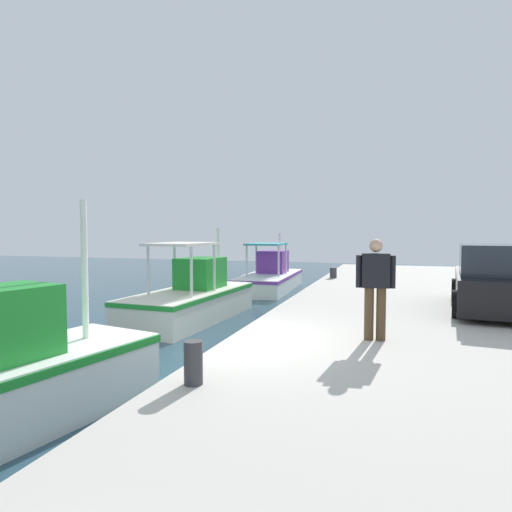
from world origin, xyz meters
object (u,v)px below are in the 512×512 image
Objects in this scene: parked_car at (496,281)px; mooring_bollard_third at (333,273)px; fisherman_standing at (375,284)px; mooring_bollard_second at (193,363)px; fishing_boat_fourth at (270,277)px; fishing_boat_third at (192,298)px.

parked_car reaches higher than mooring_bollard_third.
fisherman_standing is 3.24× the size of mooring_bollard_second.
fishing_boat_fourth is 13.84× the size of mooring_bollard_third.
fishing_boat_fourth is at bearing -3.44° from fishing_boat_third.
mooring_bollard_second is at bearing -153.65° from fishing_boat_third.
fishing_boat_third reaches higher than fisherman_standing.
fishing_boat_fourth reaches higher than parked_car.
fishing_boat_third is 9.94× the size of mooring_bollard_second.
fisherman_standing is at bearing -155.80° from fishing_boat_fourth.
fishing_boat_third is 7.01m from fisherman_standing.
fisherman_standing is 4.10× the size of mooring_bollard_third.
fisherman_standing reaches higher than mooring_bollard_third.
mooring_bollard_third is (6.15, 4.60, -0.50)m from parked_car.
parked_car is (-7.67, -7.67, 0.92)m from fishing_boat_fourth.
fishing_boat_third is 6.65m from mooring_bollard_third.
fishing_boat_third reaches higher than mooring_bollard_third.
fishing_boat_fourth is at bearing 24.20° from fisherman_standing.
parked_car is at bearing -134.97° from fishing_boat_fourth.
fishing_boat_third reaches higher than fishing_boat_fourth.
parked_car is at bearing -93.60° from fishing_boat_third.
fishing_boat_fourth is 1.37× the size of parked_car.
mooring_bollard_second is (-6.57, 4.60, -0.45)m from parked_car.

